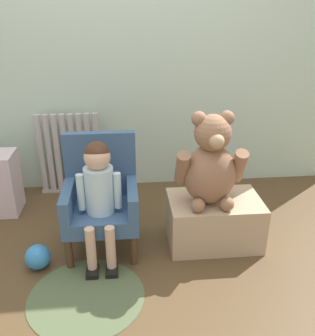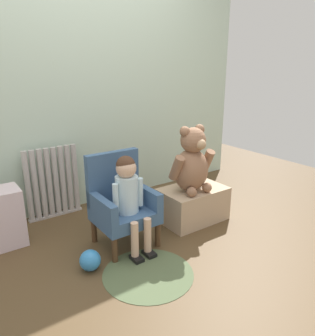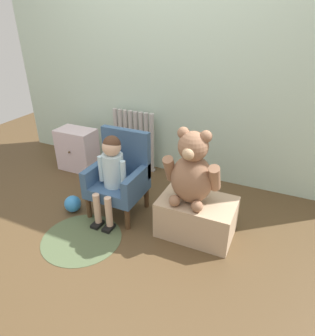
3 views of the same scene
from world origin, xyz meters
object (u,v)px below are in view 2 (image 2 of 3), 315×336
at_px(child_figure, 128,190).
at_px(toy_ball, 90,260).
at_px(radiator, 53,183).
at_px(large_teddy_bear, 192,163).
at_px(low_bench, 193,204).
at_px(floor_rug, 148,274).
at_px(child_armchair, 121,202).

xyz_separation_m(child_figure, toy_ball, (-0.37, -0.10, -0.40)).
xyz_separation_m(radiator, large_teddy_bear, (0.94, -0.83, 0.23)).
bearing_deg(low_bench, child_figure, -173.75).
bearing_deg(floor_rug, low_bench, 29.66).
distance_m(low_bench, toy_ball, 1.09).
bearing_deg(large_teddy_bear, radiator, 138.49).
bearing_deg(large_teddy_bear, low_bench, 29.18).
relative_size(child_figure, toy_ball, 4.97).
bearing_deg(large_teddy_bear, child_figure, -175.72).
bearing_deg(toy_ball, floor_rug, -42.63).
bearing_deg(large_teddy_bear, toy_ball, -172.00).
height_order(child_figure, toy_ball, child_figure).
distance_m(child_figure, large_teddy_bear, 0.66).
relative_size(child_figure, low_bench, 1.26).
distance_m(child_figure, floor_rug, 0.60).
bearing_deg(child_armchair, low_bench, -3.09).
distance_m(child_figure, low_bench, 0.78).
height_order(large_teddy_bear, floor_rug, large_teddy_bear).
height_order(child_armchair, child_figure, child_figure).
relative_size(child_armchair, toy_ball, 4.87).
relative_size(radiator, large_teddy_bear, 1.14).
bearing_deg(child_armchair, floor_rug, -99.01).
bearing_deg(large_teddy_bear, child_armchair, 174.21).
distance_m(radiator, child_armchair, 0.81).
relative_size(child_figure, large_teddy_bear, 1.27).
xyz_separation_m(radiator, floor_rug, (0.21, -1.25, -0.32)).
relative_size(radiator, child_figure, 0.90).
bearing_deg(radiator, floor_rug, -80.61).
xyz_separation_m(child_armchair, floor_rug, (-0.08, -0.48, -0.33)).
distance_m(child_armchair, large_teddy_bear, 0.69).
relative_size(child_armchair, large_teddy_bear, 1.24).
bearing_deg(child_figure, child_armchair, 90.00).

